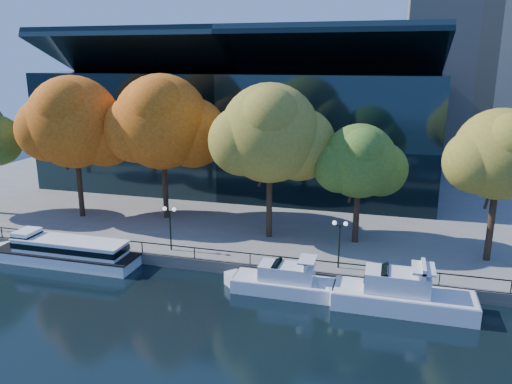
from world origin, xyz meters
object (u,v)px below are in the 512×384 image
(cruiser_far, at_px, (397,294))
(tree_2, at_px, (164,124))
(tree_1, at_px, (75,124))
(lamp_2, at_px, (340,234))
(tree_5, at_px, (502,156))
(lamp_1, at_px, (170,218))
(tree_3, at_px, (272,135))
(tree_4, at_px, (361,163))
(tour_boat, at_px, (63,251))
(cruiser_near, at_px, (287,282))

(cruiser_far, relative_size, tree_2, 0.74)
(tree_1, relative_size, lamp_2, 3.75)
(tree_5, bearing_deg, lamp_1, -169.59)
(tree_1, xyz_separation_m, lamp_2, (28.50, -6.70, -7.09))
(cruiser_far, distance_m, lamp_1, 20.26)
(tree_3, relative_size, tree_4, 1.32)
(tree_4, relative_size, lamp_1, 2.76)
(tour_boat, bearing_deg, lamp_2, 7.50)
(tree_5, distance_m, lamp_1, 28.36)
(tree_3, distance_m, tree_5, 19.43)
(cruiser_near, xyz_separation_m, lamp_1, (-11.46, 3.60, 3.05))
(cruiser_near, relative_size, cruiser_far, 0.91)
(cruiser_far, bearing_deg, lamp_1, 168.36)
(lamp_1, distance_m, lamp_2, 14.99)
(lamp_1, bearing_deg, tree_3, 36.07)
(tour_boat, xyz_separation_m, tree_1, (-4.45, 9.86, 9.90))
(cruiser_near, relative_size, tree_2, 0.68)
(tree_2, height_order, lamp_2, tree_2)
(tree_2, relative_size, tree_5, 1.18)
(cruiser_near, xyz_separation_m, tree_3, (-3.61, 9.32, 9.94))
(lamp_1, bearing_deg, lamp_2, 0.00)
(cruiser_far, height_order, tree_4, tree_4)
(tree_2, bearing_deg, lamp_1, -63.23)
(tree_3, bearing_deg, tree_4, 5.20)
(tree_2, relative_size, lamp_2, 3.80)
(tree_2, relative_size, lamp_1, 3.80)
(tree_2, bearing_deg, tree_3, -13.27)
(tree_5, bearing_deg, cruiser_far, -130.00)
(tree_5, bearing_deg, tour_boat, -167.32)
(tree_5, bearing_deg, tree_2, 173.52)
(tree_1, distance_m, lamp_1, 16.66)
(tour_boat, relative_size, tree_5, 1.12)
(cruiser_far, distance_m, tree_4, 13.38)
(cruiser_far, relative_size, lamp_2, 2.82)
(tree_2, distance_m, tree_5, 31.81)
(tree_1, bearing_deg, tree_4, -0.46)
(tree_4, bearing_deg, tree_3, -174.80)
(tree_1, bearing_deg, tree_2, 11.69)
(tree_3, height_order, lamp_1, tree_3)
(tree_2, bearing_deg, tree_5, -6.48)
(tree_5, relative_size, lamp_2, 3.21)
(tree_3, bearing_deg, tree_1, 177.38)
(cruiser_far, xyz_separation_m, tree_3, (-11.80, 9.77, 9.70))
(tree_1, distance_m, tree_3, 21.39)
(cruiser_near, distance_m, tree_3, 14.10)
(cruiser_near, height_order, tree_3, tree_3)
(tree_1, height_order, tree_5, tree_1)
(tree_2, distance_m, tree_3, 12.52)
(tree_4, bearing_deg, tour_boat, -158.98)
(tree_2, xyz_separation_m, tree_3, (12.19, -2.87, -0.28))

